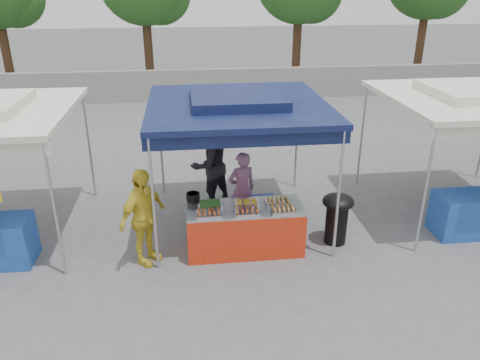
{
  "coord_description": "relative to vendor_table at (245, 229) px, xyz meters",
  "views": [
    {
      "loc": [
        -0.92,
        -7.18,
        4.47
      ],
      "look_at": [
        0.0,
        0.6,
        1.05
      ],
      "focal_mm": 35.0,
      "sensor_mm": 36.0,
      "label": 1
    }
  ],
  "objects": [
    {
      "name": "food_tray_bm",
      "position": [
        0.04,
        0.1,
        0.46
      ],
      "size": [
        0.42,
        0.3,
        0.07
      ],
      "color": "#B9B9BE",
      "rests_on": "vendor_table"
    },
    {
      "name": "food_tray_fr",
      "position": [
        0.62,
        -0.24,
        0.46
      ],
      "size": [
        0.42,
        0.3,
        0.07
      ],
      "color": "#B9B9BE",
      "rests_on": "vendor_table"
    },
    {
      "name": "back_wall",
      "position": [
        0.0,
        11.1,
        0.17
      ],
      "size": [
        40.0,
        0.25,
        1.2
      ],
      "primitive_type": "cube",
      "color": "slate",
      "rests_on": "ground_plane"
    },
    {
      "name": "ground_plane",
      "position": [
        0.0,
        0.1,
        -0.43
      ],
      "size": [
        80.0,
        80.0,
        0.0
      ],
      "primitive_type": "plane",
      "color": "#535355"
    },
    {
      "name": "neighbor_stall_right",
      "position": [
        4.5,
        0.67,
        1.18
      ],
      "size": [
        3.2,
        3.2,
        2.57
      ],
      "color": "#ADADB4",
      "rests_on": "ground_plane"
    },
    {
      "name": "food_tray_fm",
      "position": [
        0.0,
        -0.24,
        0.46
      ],
      "size": [
        0.42,
        0.3,
        0.07
      ],
      "color": "#B9B9BE",
      "rests_on": "vendor_table"
    },
    {
      "name": "crate_left",
      "position": [
        -0.39,
        0.61,
        -0.26
      ],
      "size": [
        0.55,
        0.39,
        0.33
      ],
      "primitive_type": "cube",
      "color": "#122E96",
      "rests_on": "ground_plane"
    },
    {
      "name": "helper_man",
      "position": [
        -0.5,
        1.86,
        0.49
      ],
      "size": [
        1.13,
        1.07,
        1.83
      ],
      "primitive_type": "imported",
      "rotation": [
        0.0,
        0.0,
        3.74
      ],
      "color": "black",
      "rests_on": "ground_plane"
    },
    {
      "name": "crate_right",
      "position": [
        0.43,
        0.78,
        -0.26
      ],
      "size": [
        0.54,
        0.38,
        0.32
      ],
      "primitive_type": "cube",
      "color": "#122E96",
      "rests_on": "ground_plane"
    },
    {
      "name": "food_tray_bl",
      "position": [
        -0.59,
        0.09,
        0.46
      ],
      "size": [
        0.42,
        0.3,
        0.07
      ],
      "color": "#B9B9BE",
      "rests_on": "vendor_table"
    },
    {
      "name": "customer_person",
      "position": [
        -1.7,
        -0.17,
        0.42
      ],
      "size": [
        0.95,
        1.03,
        1.69
      ],
      "primitive_type": "imported",
      "rotation": [
        0.0,
        0.0,
        0.89
      ],
      "color": "gold",
      "rests_on": "ground_plane"
    },
    {
      "name": "crate_stacked",
      "position": [
        0.43,
        0.78,
        0.05
      ],
      "size": [
        0.5,
        0.35,
        0.3
      ],
      "primitive_type": "cube",
      "color": "#122E96",
      "rests_on": "crate_right"
    },
    {
      "name": "vendor_table",
      "position": [
        0.0,
        0.0,
        0.0
      ],
      "size": [
        2.0,
        0.8,
        0.85
      ],
      "color": "#B32710",
      "rests_on": "ground_plane"
    },
    {
      "name": "food_tray_fl",
      "position": [
        -0.63,
        -0.23,
        0.46
      ],
      "size": [
        0.42,
        0.3,
        0.07
      ],
      "color": "#B9B9BE",
      "rests_on": "vendor_table"
    },
    {
      "name": "skewer_cup",
      "position": [
        -0.16,
        -0.23,
        0.47
      ],
      "size": [
        0.07,
        0.07,
        0.09
      ],
      "primitive_type": "cylinder",
      "color": "#ADADB4",
      "rests_on": "vendor_table"
    },
    {
      "name": "cooking_pot",
      "position": [
        -0.87,
        0.36,
        0.49
      ],
      "size": [
        0.24,
        0.24,
        0.14
      ],
      "primitive_type": "cylinder",
      "color": "black",
      "rests_on": "vendor_table"
    },
    {
      "name": "wok_burner",
      "position": [
        1.68,
        0.08,
        0.14
      ],
      "size": [
        0.56,
        0.56,
        0.95
      ],
      "rotation": [
        0.0,
        0.0,
        0.37
      ],
      "color": "black",
      "rests_on": "ground_plane"
    },
    {
      "name": "main_canopy",
      "position": [
        0.0,
        1.07,
        1.94
      ],
      "size": [
        3.2,
        3.2,
        2.57
      ],
      "color": "#ADADB4",
      "rests_on": "ground_plane"
    },
    {
      "name": "vendor_woman",
      "position": [
        0.06,
        0.92,
        0.33
      ],
      "size": [
        0.62,
        0.49,
        1.51
      ],
      "primitive_type": "imported",
      "rotation": [
        0.0,
        0.0,
        3.41
      ],
      "color": "#7F5173",
      "rests_on": "ground_plane"
    },
    {
      "name": "food_tray_br",
      "position": [
        0.59,
        0.08,
        0.46
      ],
      "size": [
        0.42,
        0.3,
        0.07
      ],
      "color": "#B9B9BE",
      "rests_on": "vendor_table"
    }
  ]
}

